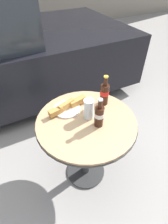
# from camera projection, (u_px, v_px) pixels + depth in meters

# --- Properties ---
(ground_plane) EXTENTS (30.00, 30.00, 0.00)m
(ground_plane) POSITION_uv_depth(u_px,v_px,m) (86.00, 171.00, 1.79)
(ground_plane) COLOR gray
(bistro_table) EXTENTS (0.77, 0.77, 0.73)m
(bistro_table) POSITION_uv_depth(u_px,v_px,m) (86.00, 134.00, 1.41)
(bistro_table) COLOR #333333
(bistro_table) RESTS_ON ground_plane
(cola_bottle_left) EXTENTS (0.07, 0.07, 0.23)m
(cola_bottle_left) POSITION_uv_depth(u_px,v_px,m) (99.00, 115.00, 1.21)
(cola_bottle_left) COLOR #33190F
(cola_bottle_left) RESTS_ON bistro_table
(cola_bottle_right) EXTENTS (0.07, 0.07, 0.26)m
(cola_bottle_right) POSITION_uv_depth(u_px,v_px,m) (104.00, 93.00, 1.39)
(cola_bottle_right) COLOR #33190F
(cola_bottle_right) RESTS_ON bistro_table
(drinking_glass) EXTENTS (0.08, 0.08, 0.16)m
(drinking_glass) POSITION_uv_depth(u_px,v_px,m) (89.00, 110.00, 1.28)
(drinking_glass) COLOR #C68923
(drinking_glass) RESTS_ON bistro_table
(lunch_plate_near) EXTENTS (0.34, 0.22, 0.07)m
(lunch_plate_near) POSITION_uv_depth(u_px,v_px,m) (68.00, 107.00, 1.38)
(lunch_plate_near) COLOR silver
(lunch_plate_near) RESTS_ON bistro_table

